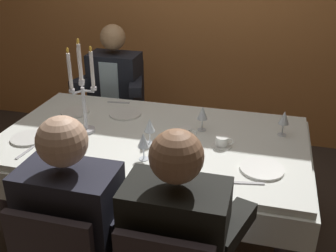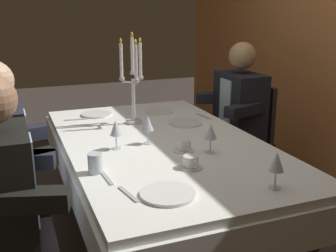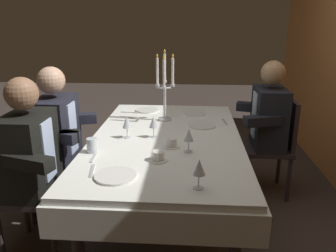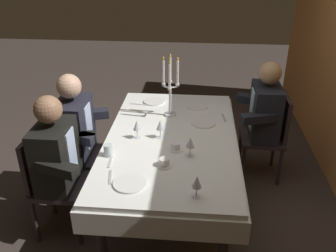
{
  "view_description": "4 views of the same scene",
  "coord_description": "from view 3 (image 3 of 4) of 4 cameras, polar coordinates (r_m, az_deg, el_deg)",
  "views": [
    {
      "loc": [
        0.67,
        -2.13,
        1.87
      ],
      "look_at": [
        0.12,
        -0.07,
        0.86
      ],
      "focal_mm": 42.56,
      "sensor_mm": 36.0,
      "label": 1
    },
    {
      "loc": [
        2.16,
        -0.81,
        1.5
      ],
      "look_at": [
        0.14,
        -0.02,
        0.87
      ],
      "focal_mm": 44.23,
      "sensor_mm": 36.0,
      "label": 2
    },
    {
      "loc": [
        2.39,
        0.18,
        1.59
      ],
      "look_at": [
        0.04,
        0.02,
        0.84
      ],
      "focal_mm": 36.52,
      "sensor_mm": 36.0,
      "label": 3
    },
    {
      "loc": [
        2.7,
        0.21,
        2.26
      ],
      "look_at": [
        0.03,
        -0.02,
        0.86
      ],
      "focal_mm": 38.81,
      "sensor_mm": 36.0,
      "label": 4
    }
  ],
  "objects": [
    {
      "name": "seated_diner_2",
      "position": [
        2.44,
        -22.26,
        -4.19
      ],
      "size": [
        0.63,
        0.48,
        1.24
      ],
      "color": "#2E2629",
      "rests_on": "ground_plane"
    },
    {
      "name": "wine_glass_0",
      "position": [
        2.23,
        3.46,
        -1.58
      ],
      "size": [
        0.07,
        0.07,
        0.16
      ],
      "color": "silver",
      "rests_on": "dining_table"
    },
    {
      "name": "wine_glass_3",
      "position": [
        1.77,
        5.2,
        -7.01
      ],
      "size": [
        0.07,
        0.07,
        0.16
      ],
      "color": "silver",
      "rests_on": "dining_table"
    },
    {
      "name": "dinner_plate_1",
      "position": [
        3.14,
        4.44,
        2.08
      ],
      "size": [
        0.2,
        0.2,
        0.01
      ],
      "primitive_type": "cylinder",
      "color": "white",
      "rests_on": "dining_table"
    },
    {
      "name": "fork_0",
      "position": [
        3.21,
        -6.42,
        2.26
      ],
      "size": [
        0.03,
        0.17,
        0.01
      ],
      "primitive_type": "cube",
      "rotation": [
        0.0,
        0.0,
        1.48
      ],
      "color": "#B7B7BC",
      "rests_on": "dining_table"
    },
    {
      "name": "coffee_cup_0",
      "position": [
        2.13,
        -1.63,
        -5.09
      ],
      "size": [
        0.13,
        0.12,
        0.06
      ],
      "color": "white",
      "rests_on": "dining_table"
    },
    {
      "name": "wine_glass_2",
      "position": [
        2.5,
        -2.42,
        0.64
      ],
      "size": [
        0.07,
        0.07,
        0.16
      ],
      "color": "silver",
      "rests_on": "dining_table"
    },
    {
      "name": "seated_diner_0",
      "position": [
        3.19,
        16.6,
        1.39
      ],
      "size": [
        0.63,
        0.48,
        1.24
      ],
      "color": "#2E2629",
      "rests_on": "ground_plane"
    },
    {
      "name": "water_tumbler_0",
      "position": [
        2.3,
        -12.57,
        -3.18
      ],
      "size": [
        0.07,
        0.07,
        0.1
      ],
      "primitive_type": "cylinder",
      "color": "silver",
      "rests_on": "dining_table"
    },
    {
      "name": "wine_glass_1",
      "position": [
        2.51,
        -6.87,
        0.52
      ],
      "size": [
        0.07,
        0.07,
        0.16
      ],
      "color": "silver",
      "rests_on": "dining_table"
    },
    {
      "name": "ground_plane",
      "position": [
        2.88,
        -0.28,
        -15.83
      ],
      "size": [
        12.0,
        12.0,
        0.0
      ],
      "primitive_type": "plane",
      "color": "#3A312B"
    },
    {
      "name": "spoon_1",
      "position": [
        2.23,
        -12.28,
        -5.08
      ],
      "size": [
        0.17,
        0.03,
        0.01
      ],
      "primitive_type": "cube",
      "rotation": [
        0.0,
        0.0,
        0.06
      ],
      "color": "#B7B7BC",
      "rests_on": "dining_table"
    },
    {
      "name": "dinner_plate_3",
      "position": [
        1.95,
        -8.75,
        -8.2
      ],
      "size": [
        0.24,
        0.24,
        0.01
      ],
      "primitive_type": "cylinder",
      "color": "white",
      "rests_on": "dining_table"
    },
    {
      "name": "dinner_plate_0",
      "position": [
        3.26,
        -3.48,
        2.66
      ],
      "size": [
        0.22,
        0.22,
        0.01
      ],
      "primitive_type": "cylinder",
      "color": "white",
      "rests_on": "dining_table"
    },
    {
      "name": "seated_diner_1",
      "position": [
        2.84,
        -18.25,
        -0.72
      ],
      "size": [
        0.63,
        0.48,
        1.24
      ],
      "color": "#2E2629",
      "rests_on": "ground_plane"
    },
    {
      "name": "fork_3",
      "position": [
        2.94,
        9.44,
        0.71
      ],
      "size": [
        0.17,
        0.04,
        0.01
      ],
      "primitive_type": "cube",
      "rotation": [
        0.0,
        0.0,
        0.13
      ],
      "color": "#B7B7BC",
      "rests_on": "dining_table"
    },
    {
      "name": "candelabra",
      "position": [
        2.89,
        -0.55,
        6.11
      ],
      "size": [
        0.15,
        0.17,
        0.6
      ],
      "color": "silver",
      "rests_on": "dining_table"
    },
    {
      "name": "dinner_plate_2",
      "position": [
        2.81,
        5.69,
        0.11
      ],
      "size": [
        0.22,
        0.22,
        0.01
      ],
      "primitive_type": "cylinder",
      "color": "white",
      "rests_on": "dining_table"
    },
    {
      "name": "spoon_2",
      "position": [
        2.04,
        -12.57,
        -7.3
      ],
      "size": [
        0.17,
        0.05,
        0.01
      ],
      "primitive_type": "cube",
      "rotation": [
        0.0,
        0.0,
        0.18
      ],
      "color": "#B7B7BC",
      "rests_on": "dining_table"
    },
    {
      "name": "dining_table",
      "position": [
        2.59,
        -0.3,
        -4.29
      ],
      "size": [
        1.94,
        1.14,
        0.74
      ],
      "color": "white",
      "rests_on": "ground_plane"
    },
    {
      "name": "coffee_cup_1",
      "position": [
        2.34,
        0.54,
        -2.89
      ],
      "size": [
        0.13,
        0.12,
        0.06
      ],
      "color": "white",
      "rests_on": "dining_table"
    }
  ]
}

